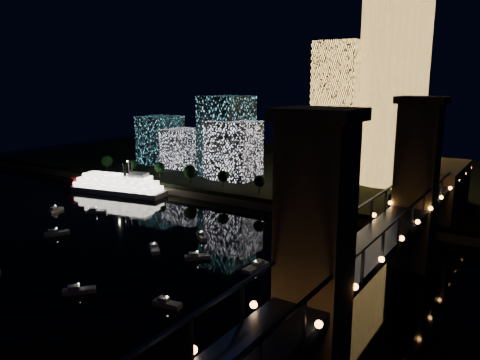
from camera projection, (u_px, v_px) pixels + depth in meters
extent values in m
plane|color=black|center=(131.00, 274.00, 133.50)|extent=(520.00, 520.00, 0.00)
cube|color=black|center=(340.00, 175.00, 263.92)|extent=(420.00, 160.00, 5.00)
cube|color=#6B5E4C|center=(272.00, 207.00, 200.30)|extent=(420.00, 6.00, 3.00)
cylinder|color=#EAAA4B|center=(392.00, 92.00, 223.53)|extent=(32.00, 32.00, 87.91)
cube|color=#EAAA4B|center=(338.00, 113.00, 230.95)|extent=(21.37, 21.37, 68.01)
cube|color=white|center=(233.00, 150.00, 239.48)|extent=(23.97, 20.28, 29.50)
cube|color=#56D3EB|center=(227.00, 135.00, 250.18)|extent=(20.83, 27.08, 41.67)
cube|color=white|center=(185.00, 148.00, 270.94)|extent=(22.24, 20.22, 22.24)
cube|color=#56D3EB|center=(160.00, 140.00, 285.62)|extent=(20.46, 22.51, 28.65)
cube|color=#18244E|center=(354.00, 262.00, 94.92)|extent=(10.00, 260.00, 2.00)
cube|color=#6B5E4C|center=(415.00, 188.00, 134.60)|extent=(11.00, 9.00, 48.00)
cube|color=#6B5E4C|center=(314.00, 266.00, 77.31)|extent=(11.00, 9.00, 48.00)
cube|color=#6B5E4C|center=(422.00, 100.00, 129.45)|extent=(13.00, 11.00, 2.00)
cube|color=#6B5E4C|center=(319.00, 114.00, 72.17)|extent=(13.00, 11.00, 2.00)
cube|color=#18244E|center=(332.00, 225.00, 96.16)|extent=(0.50, 150.00, 0.50)
cube|color=#18244E|center=(381.00, 234.00, 90.79)|extent=(0.50, 150.00, 0.50)
cube|color=#6B5E4C|center=(444.00, 195.00, 178.09)|extent=(12.00, 40.00, 23.00)
cube|color=#18244E|center=(235.00, 311.00, 67.42)|extent=(0.50, 0.50, 7.00)
cube|color=#18244E|center=(307.00, 259.00, 87.06)|extent=(0.50, 0.50, 7.00)
cube|color=#18244E|center=(352.00, 227.00, 106.70)|extent=(0.50, 0.50, 7.00)
cube|color=#18244E|center=(383.00, 204.00, 126.34)|extent=(0.50, 0.50, 7.00)
cube|color=#18244E|center=(406.00, 188.00, 145.98)|extent=(0.50, 0.50, 7.00)
sphere|color=orange|center=(193.00, 350.00, 60.67)|extent=(1.20, 1.20, 1.20)
sphere|color=orange|center=(329.00, 249.00, 97.50)|extent=(1.20, 1.20, 1.20)
sphere|color=orange|center=(390.00, 203.00, 134.32)|extent=(1.20, 1.20, 1.20)
sphere|color=orange|center=(425.00, 177.00, 171.15)|extent=(1.20, 1.20, 1.20)
cube|color=silver|center=(118.00, 191.00, 230.04)|extent=(51.67, 20.53, 2.52)
cube|color=white|center=(118.00, 186.00, 229.55)|extent=(47.35, 18.73, 2.31)
cube|color=white|center=(117.00, 182.00, 229.07)|extent=(43.02, 16.94, 2.31)
cube|color=white|center=(117.00, 177.00, 228.60)|extent=(36.64, 14.76, 2.31)
cube|color=silver|center=(138.00, 175.00, 223.41)|extent=(9.41, 7.72, 1.89)
cylinder|color=black|center=(125.00, 170.00, 223.43)|extent=(1.47, 1.47, 6.30)
cylinder|color=black|center=(130.00, 168.00, 227.22)|extent=(1.47, 1.47, 6.30)
cylinder|color=maroon|center=(77.00, 183.00, 239.20)|extent=(8.95, 10.63, 7.35)
cube|color=silver|center=(57.00, 233.00, 167.86)|extent=(6.23, 8.85, 1.20)
cube|color=silver|center=(53.00, 231.00, 167.00)|extent=(3.31, 3.66, 1.00)
sphere|color=white|center=(56.00, 228.00, 167.45)|extent=(0.36, 0.36, 0.36)
cube|color=silver|center=(197.00, 257.00, 144.94)|extent=(7.42, 7.22, 1.20)
cube|color=silver|center=(194.00, 254.00, 144.51)|extent=(3.39, 3.37, 1.00)
sphere|color=white|center=(197.00, 251.00, 144.53)|extent=(0.36, 0.36, 0.36)
cube|color=silver|center=(79.00, 291.00, 121.61)|extent=(7.49, 7.96, 1.20)
cube|color=silver|center=(74.00, 287.00, 121.07)|extent=(3.54, 3.60, 1.00)
sphere|color=white|center=(79.00, 284.00, 121.20)|extent=(0.36, 0.36, 0.36)
cube|color=silver|center=(154.00, 249.00, 151.97)|extent=(8.23, 7.41, 1.20)
cube|color=silver|center=(154.00, 245.00, 152.93)|extent=(3.67, 3.56, 1.00)
sphere|color=white|center=(154.00, 243.00, 151.56)|extent=(0.36, 0.36, 0.36)
cube|color=silver|center=(167.00, 304.00, 114.36)|extent=(7.65, 3.43, 1.20)
cube|color=silver|center=(163.00, 299.00, 114.58)|extent=(2.84, 2.28, 1.00)
sphere|color=white|center=(167.00, 297.00, 113.95)|extent=(0.36, 0.36, 0.36)
cube|color=silver|center=(56.00, 210.00, 198.25)|extent=(3.38, 7.34, 1.20)
cube|color=silver|center=(54.00, 208.00, 197.08)|extent=(2.21, 2.74, 1.00)
sphere|color=white|center=(55.00, 205.00, 197.84)|extent=(0.36, 0.36, 0.36)
cube|color=silver|center=(317.00, 263.00, 139.92)|extent=(8.84, 8.10, 1.20)
cube|color=silver|center=(313.00, 260.00, 139.54)|extent=(3.96, 3.86, 1.00)
sphere|color=white|center=(318.00, 257.00, 139.51)|extent=(0.36, 0.36, 0.36)
cube|color=silver|center=(201.00, 237.00, 164.06)|extent=(7.00, 6.21, 1.20)
cube|color=silver|center=(201.00, 233.00, 164.82)|extent=(3.11, 3.00, 1.00)
sphere|color=white|center=(201.00, 231.00, 163.64)|extent=(0.36, 0.36, 0.36)
cube|color=silver|center=(96.00, 212.00, 195.96)|extent=(8.35, 7.13, 1.20)
cube|color=silver|center=(93.00, 209.00, 195.67)|extent=(3.66, 3.49, 1.00)
sphere|color=white|center=(96.00, 207.00, 195.55)|extent=(0.36, 0.36, 0.36)
cube|color=silver|center=(256.00, 267.00, 137.02)|extent=(3.83, 9.56, 1.20)
cube|color=silver|center=(258.00, 262.00, 137.87)|extent=(2.71, 3.47, 1.00)
sphere|color=white|center=(256.00, 261.00, 136.61)|extent=(0.36, 0.36, 0.36)
cylinder|color=black|center=(107.00, 167.00, 263.10)|extent=(0.70, 0.70, 4.00)
sphere|color=black|center=(107.00, 161.00, 262.38)|extent=(6.58, 6.58, 6.58)
cylinder|color=black|center=(132.00, 170.00, 252.37)|extent=(0.70, 0.70, 4.00)
sphere|color=black|center=(132.00, 164.00, 251.65)|extent=(5.31, 5.31, 5.31)
cylinder|color=black|center=(160.00, 174.00, 241.63)|extent=(0.70, 0.70, 4.00)
sphere|color=black|center=(160.00, 168.00, 240.91)|extent=(5.62, 5.62, 5.62)
cylinder|color=black|center=(190.00, 179.00, 230.90)|extent=(0.70, 0.70, 4.00)
sphere|color=black|center=(190.00, 172.00, 230.18)|extent=(6.57, 6.57, 6.57)
cylinder|color=black|center=(223.00, 183.00, 220.17)|extent=(0.70, 0.70, 4.00)
sphere|color=black|center=(223.00, 176.00, 219.45)|extent=(5.33, 5.33, 5.33)
cylinder|color=black|center=(259.00, 189.00, 209.44)|extent=(0.70, 0.70, 4.00)
sphere|color=black|center=(259.00, 181.00, 208.72)|extent=(5.30, 5.30, 5.30)
cylinder|color=black|center=(300.00, 194.00, 198.71)|extent=(0.70, 0.70, 4.00)
sphere|color=black|center=(300.00, 186.00, 197.99)|extent=(6.09, 6.09, 6.09)
cylinder|color=black|center=(345.00, 201.00, 187.98)|extent=(0.70, 0.70, 4.00)
sphere|color=black|center=(345.00, 192.00, 187.26)|extent=(6.14, 6.14, 6.14)
cylinder|color=black|center=(395.00, 208.00, 177.24)|extent=(0.70, 0.70, 4.00)
sphere|color=black|center=(396.00, 199.00, 176.52)|extent=(5.85, 5.85, 5.85)
cylinder|color=black|center=(128.00, 166.00, 262.54)|extent=(0.24, 0.24, 5.00)
sphere|color=#FFCC7F|center=(127.00, 161.00, 261.96)|extent=(0.70, 0.70, 0.70)
cylinder|color=black|center=(156.00, 170.00, 250.73)|extent=(0.24, 0.24, 5.00)
sphere|color=#FFCC7F|center=(156.00, 165.00, 250.16)|extent=(0.70, 0.70, 0.70)
cylinder|color=black|center=(188.00, 174.00, 238.93)|extent=(0.24, 0.24, 5.00)
sphere|color=#FFCC7F|center=(188.00, 169.00, 238.35)|extent=(0.70, 0.70, 0.70)
cylinder|color=black|center=(223.00, 179.00, 227.12)|extent=(0.24, 0.24, 5.00)
sphere|color=#FFCC7F|center=(223.00, 174.00, 226.55)|extent=(0.70, 0.70, 0.70)
cylinder|color=black|center=(262.00, 185.00, 215.32)|extent=(0.24, 0.24, 5.00)
sphere|color=#FFCC7F|center=(262.00, 179.00, 214.74)|extent=(0.70, 0.70, 0.70)
cylinder|color=black|center=(306.00, 191.00, 203.51)|extent=(0.24, 0.24, 5.00)
sphere|color=#FFCC7F|center=(306.00, 184.00, 202.94)|extent=(0.70, 0.70, 0.70)
cylinder|color=black|center=(355.00, 197.00, 191.71)|extent=(0.24, 0.24, 5.00)
sphere|color=#FFCC7F|center=(355.00, 191.00, 191.13)|extent=(0.70, 0.70, 0.70)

